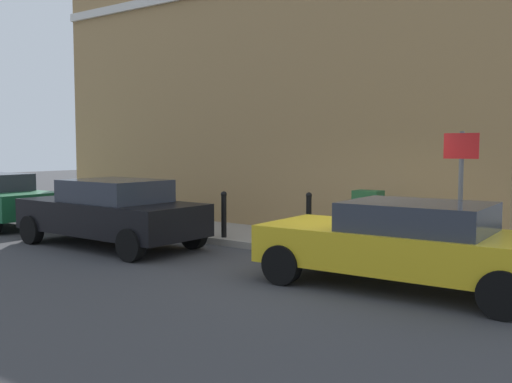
# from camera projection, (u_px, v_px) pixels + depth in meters

# --- Properties ---
(ground) EXTENTS (80.00, 80.00, 0.00)m
(ground) POSITION_uv_depth(u_px,v_px,m) (341.00, 274.00, 9.89)
(ground) COLOR #38383A
(sidewalk) EXTENTS (2.22, 30.00, 0.15)m
(sidewalk) POSITION_uv_depth(u_px,v_px,m) (173.00, 227.00, 15.07)
(sidewalk) COLOR gray
(sidewalk) RESTS_ON ground
(corner_building) EXTENTS (7.62, 13.46, 9.24)m
(corner_building) POSITION_uv_depth(u_px,v_px,m) (311.00, 68.00, 17.91)
(corner_building) COLOR #9E7A4C
(corner_building) RESTS_ON ground
(car_yellow) EXTENTS (2.05, 4.44, 1.35)m
(car_yellow) POSITION_uv_depth(u_px,v_px,m) (405.00, 243.00, 8.86)
(car_yellow) COLOR gold
(car_yellow) RESTS_ON ground
(car_black) EXTENTS (2.03, 4.48, 1.47)m
(car_black) POSITION_uv_depth(u_px,v_px,m) (111.00, 212.00, 12.57)
(car_black) COLOR black
(car_black) RESTS_ON ground
(utility_cabinet) EXTENTS (0.46, 0.61, 1.15)m
(utility_cabinet) POSITION_uv_depth(u_px,v_px,m) (368.00, 221.00, 11.72)
(utility_cabinet) COLOR #1E4C28
(utility_cabinet) RESTS_ON sidewalk
(bollard_near_cabinet) EXTENTS (0.14, 0.14, 1.04)m
(bollard_near_cabinet) POSITION_uv_depth(u_px,v_px,m) (309.00, 214.00, 12.65)
(bollard_near_cabinet) COLOR black
(bollard_near_cabinet) RESTS_ON sidewalk
(bollard_far_kerb) EXTENTS (0.14, 0.14, 1.04)m
(bollard_far_kerb) POSITION_uv_depth(u_px,v_px,m) (224.00, 213.00, 12.92)
(bollard_far_kerb) COLOR black
(bollard_far_kerb) RESTS_ON sidewalk
(street_sign) EXTENTS (0.08, 0.60, 2.30)m
(street_sign) POSITION_uv_depth(u_px,v_px,m) (461.00, 177.00, 9.93)
(street_sign) COLOR #59595B
(street_sign) RESTS_ON sidewalk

